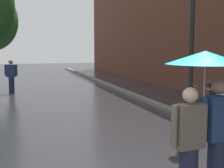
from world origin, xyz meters
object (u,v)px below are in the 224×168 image
pedestrian_walking_midground (11,76)px  parked_bicycle_2 (222,107)px  street_lamp_post (192,34)px  parked_bicycle_3 (204,102)px  couple_under_umbrella (204,105)px

pedestrian_walking_midground → parked_bicycle_2: bearing=-51.0°
street_lamp_post → parked_bicycle_3: bearing=47.4°
pedestrian_walking_midground → street_lamp_post: bearing=-61.0°
parked_bicycle_3 → street_lamp_post: street_lamp_post is taller
street_lamp_post → pedestrian_walking_midground: (-4.57, 8.25, -1.71)m
parked_bicycle_3 → street_lamp_post: bearing=-132.6°
parked_bicycle_2 → parked_bicycle_3: size_ratio=1.05×
couple_under_umbrella → street_lamp_post: street_lamp_post is taller
parked_bicycle_3 → pedestrian_walking_midground: size_ratio=0.69×
street_lamp_post → couple_under_umbrella: bearing=-118.2°
parked_bicycle_3 → pedestrian_walking_midground: 8.99m
parked_bicycle_3 → pedestrian_walking_midground: pedestrian_walking_midground is taller
parked_bicycle_2 → street_lamp_post: (-1.53, -0.72, 2.14)m
couple_under_umbrella → street_lamp_post: (1.91, 3.56, 1.14)m
parked_bicycle_3 → pedestrian_walking_midground: bearing=133.1°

